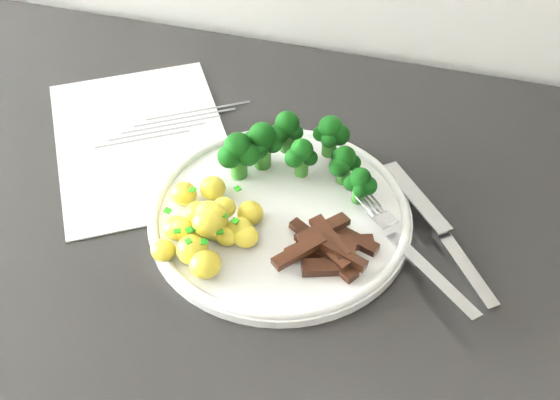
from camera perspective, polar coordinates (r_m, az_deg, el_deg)
recipe_paper at (r=0.88m, az=-11.12°, el=4.77°), size 0.33×0.35×0.00m
plate at (r=0.76m, az=0.00°, el=-1.16°), size 0.29×0.29×0.02m
broccoli at (r=0.78m, az=1.02°, el=4.21°), size 0.18×0.10×0.06m
potatoes at (r=0.73m, az=-5.82°, el=-2.00°), size 0.11×0.13×0.05m
beef_strips at (r=0.72m, az=3.86°, el=-3.78°), size 0.10×0.09×0.03m
fork at (r=0.72m, az=10.82°, el=-4.34°), size 0.15×0.15×0.02m
knife at (r=0.75m, az=13.65°, el=-3.77°), size 0.15×0.18×0.02m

